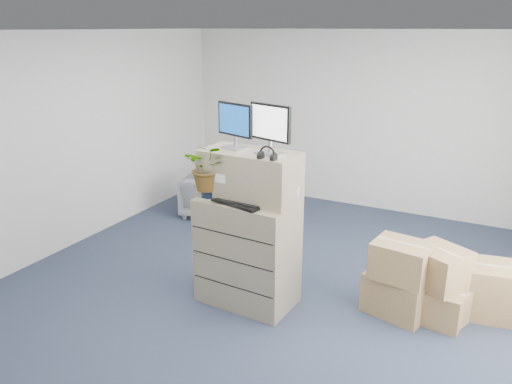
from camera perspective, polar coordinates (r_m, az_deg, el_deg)
ground at (r=5.53m, az=0.89°, el=-12.47°), size 7.00×7.00×0.00m
wall_back at (r=8.17m, az=12.14°, el=7.87°), size 6.00×0.02×2.80m
filing_cabinet_lower at (r=5.30m, az=-0.98°, el=-6.83°), size 1.02×0.66×1.16m
filing_cabinet_upper at (r=5.05m, az=-0.71°, el=1.93°), size 1.02×0.55×0.50m
monitor_left at (r=5.06m, az=-2.42°, el=7.87°), size 0.46×0.24×0.46m
monitor_right at (r=4.81m, az=1.62°, el=7.51°), size 0.48×0.26×0.49m
headphones at (r=4.67m, az=1.29°, el=4.31°), size 0.17×0.03×0.17m
keyboard at (r=4.96m, az=-2.00°, el=-1.23°), size 0.59×0.35×0.03m
mouse at (r=4.79m, az=1.85°, el=-1.89°), size 0.11×0.08×0.03m
water_bottle at (r=5.05m, az=-0.24°, el=0.53°), size 0.07×0.07×0.26m
phone_dock at (r=5.10m, az=-1.09°, el=-0.26°), size 0.07×0.06×0.14m
external_drive at (r=5.02m, az=2.46°, el=-0.75°), size 0.26×0.22×0.07m
tissue_box at (r=4.99m, az=3.14°, el=0.24°), size 0.33×0.23×0.11m
potted_plant at (r=5.08m, az=-5.40°, el=2.18°), size 0.51×0.56×0.47m
office_chair at (r=7.85m, az=-5.70°, el=-0.10°), size 0.84×0.81×0.72m
cardboard_boxes at (r=5.49m, az=20.34°, el=-10.08°), size 1.56×1.01×0.80m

